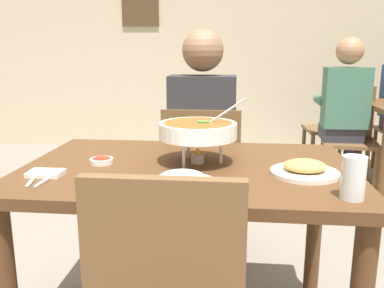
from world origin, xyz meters
TOP-DOWN VIEW (x-y plane):
  - cafe_rear_partition at (0.00, 3.53)m, footprint 10.00×0.10m
  - picture_frame_hung at (-0.96, 3.47)m, footprint 0.44×0.03m
  - dining_table_main at (0.00, 0.00)m, footprint 1.25×0.84m
  - chair_diner_main at (-0.00, 0.70)m, footprint 0.44×0.44m
  - diner_main at (0.00, 0.74)m, footprint 0.40×0.45m
  - curry_bowl at (0.03, 0.04)m, footprint 0.33×0.30m
  - rice_plate at (0.01, -0.26)m, footprint 0.24×0.24m
  - appetizer_plate at (0.42, -0.08)m, footprint 0.24×0.24m
  - sauce_dish at (-0.34, -0.01)m, footprint 0.09×0.09m
  - napkin_folded at (-0.48, -0.18)m, footprint 0.12×0.08m
  - fork_utensil at (-0.50, -0.23)m, footprint 0.05×0.17m
  - spoon_utensil at (-0.45, -0.23)m, footprint 0.02×0.17m
  - drink_glass at (0.52, -0.31)m, footprint 0.07×0.07m
  - chair_bg_middle at (1.17, 2.12)m, footprint 0.49×0.49m
  - chair_bg_corner at (1.20, 2.63)m, footprint 0.46×0.46m
  - patron_bg_middle at (1.09, 2.04)m, footprint 0.40×0.45m

SIDE VIEW (x-z plane):
  - chair_diner_main at x=0.00m, z-range 0.06..0.96m
  - chair_bg_middle at x=1.17m, z-range 0.06..0.96m
  - chair_bg_corner at x=1.20m, z-range 0.06..0.96m
  - dining_table_main at x=0.00m, z-range 0.27..1.04m
  - diner_main at x=0.00m, z-range 0.09..1.40m
  - patron_bg_middle at x=1.09m, z-range 0.09..1.40m
  - fork_utensil at x=-0.50m, z-range 0.77..0.78m
  - spoon_utensil at x=-0.45m, z-range 0.77..0.78m
  - napkin_folded at x=-0.48m, z-range 0.77..0.79m
  - sauce_dish at x=-0.34m, z-range 0.77..0.79m
  - rice_plate at x=0.01m, z-range 0.76..0.82m
  - appetizer_plate at x=0.42m, z-range 0.76..0.82m
  - drink_glass at x=0.52m, z-range 0.76..0.89m
  - curry_bowl at x=0.03m, z-range 0.77..1.03m
  - cafe_rear_partition at x=0.00m, z-range 0.00..3.00m
  - picture_frame_hung at x=-0.96m, z-range 1.49..2.05m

